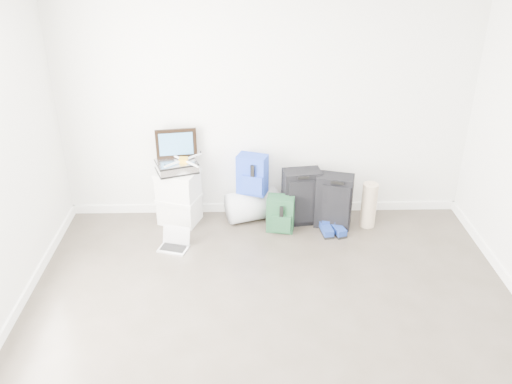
{
  "coord_description": "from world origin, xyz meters",
  "views": [
    {
      "loc": [
        -0.24,
        -3.11,
        3.13
      ],
      "look_at": [
        -0.12,
        1.9,
        0.56
      ],
      "focal_mm": 38.0,
      "sensor_mm": 36.0,
      "label": 1
    }
  ],
  "objects_px": {
    "boxes_stack": "(179,196)",
    "large_suitcase": "(301,197)",
    "briefcase": "(177,166)",
    "carry_on": "(334,201)",
    "laptop": "(175,243)",
    "duffel_bag": "(252,205)"
  },
  "relations": [
    {
      "from": "duffel_bag",
      "to": "carry_on",
      "type": "bearing_deg",
      "value": -29.79
    },
    {
      "from": "boxes_stack",
      "to": "carry_on",
      "type": "height_order",
      "value": "boxes_stack"
    },
    {
      "from": "boxes_stack",
      "to": "large_suitcase",
      "type": "bearing_deg",
      "value": 17.19
    },
    {
      "from": "carry_on",
      "to": "large_suitcase",
      "type": "bearing_deg",
      "value": -179.91
    },
    {
      "from": "briefcase",
      "to": "large_suitcase",
      "type": "distance_m",
      "value": 1.42
    },
    {
      "from": "briefcase",
      "to": "carry_on",
      "type": "distance_m",
      "value": 1.77
    },
    {
      "from": "boxes_stack",
      "to": "large_suitcase",
      "type": "xyz_separation_m",
      "value": [
        1.37,
        -0.05,
        0.0
      ]
    },
    {
      "from": "boxes_stack",
      "to": "laptop",
      "type": "bearing_deg",
      "value": -71.29
    },
    {
      "from": "duffel_bag",
      "to": "large_suitcase",
      "type": "xyz_separation_m",
      "value": [
        0.55,
        -0.08,
        0.14
      ]
    },
    {
      "from": "carry_on",
      "to": "laptop",
      "type": "bearing_deg",
      "value": -151.4
    },
    {
      "from": "boxes_stack",
      "to": "large_suitcase",
      "type": "distance_m",
      "value": 1.37
    },
    {
      "from": "briefcase",
      "to": "carry_on",
      "type": "bearing_deg",
      "value": -24.45
    },
    {
      "from": "briefcase",
      "to": "duffel_bag",
      "type": "height_order",
      "value": "briefcase"
    },
    {
      "from": "large_suitcase",
      "to": "briefcase",
      "type": "bearing_deg",
      "value": 170.39
    },
    {
      "from": "briefcase",
      "to": "duffel_bag",
      "type": "xyz_separation_m",
      "value": [
        0.82,
        0.03,
        -0.51
      ]
    },
    {
      "from": "laptop",
      "to": "duffel_bag",
      "type": "bearing_deg",
      "value": 51.1
    },
    {
      "from": "briefcase",
      "to": "laptop",
      "type": "distance_m",
      "value": 0.84
    },
    {
      "from": "briefcase",
      "to": "large_suitcase",
      "type": "xyz_separation_m",
      "value": [
        1.37,
        -0.05,
        -0.37
      ]
    },
    {
      "from": "briefcase",
      "to": "large_suitcase",
      "type": "height_order",
      "value": "briefcase"
    },
    {
      "from": "laptop",
      "to": "large_suitcase",
      "type": "bearing_deg",
      "value": 36.05
    },
    {
      "from": "briefcase",
      "to": "large_suitcase",
      "type": "bearing_deg",
      "value": -21.64
    },
    {
      "from": "briefcase",
      "to": "laptop",
      "type": "bearing_deg",
      "value": -110.12
    }
  ]
}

